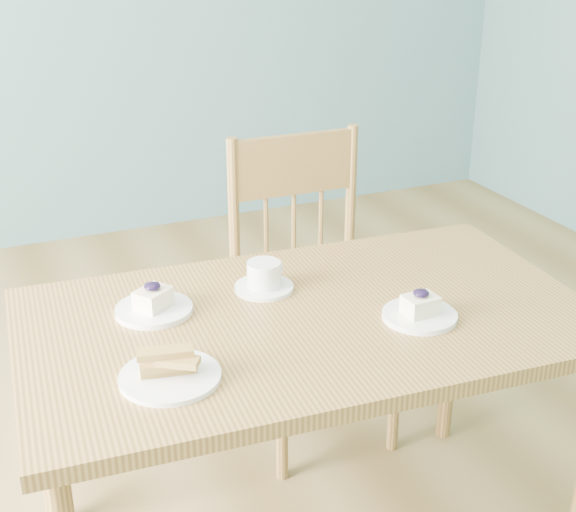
% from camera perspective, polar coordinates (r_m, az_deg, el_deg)
% --- Properties ---
extents(room, '(5.01, 5.01, 2.71)m').
position_cam_1_polar(room, '(1.58, -6.05, 14.76)').
color(room, olive).
rests_on(room, ground).
extents(dining_table, '(1.37, 0.84, 0.71)m').
position_cam_1_polar(dining_table, '(1.92, 1.38, -6.04)').
color(dining_table, '#A1773D').
rests_on(dining_table, ground).
extents(dining_chair, '(0.45, 0.43, 0.96)m').
position_cam_1_polar(dining_chair, '(2.49, 1.68, -2.48)').
color(dining_chair, '#A1773D').
rests_on(dining_chair, ground).
extents(cheesecake_plate_near, '(0.17, 0.17, 0.07)m').
position_cam_1_polar(cheesecake_plate_near, '(1.88, 9.36, -3.88)').
color(cheesecake_plate_near, white).
rests_on(cheesecake_plate_near, dining_table).
extents(cheesecake_plate_far, '(0.18, 0.18, 0.08)m').
position_cam_1_polar(cheesecake_plate_far, '(1.91, -9.53, -3.44)').
color(cheesecake_plate_far, white).
rests_on(cheesecake_plate_far, dining_table).
extents(coffee_cup, '(0.15, 0.15, 0.07)m').
position_cam_1_polar(coffee_cup, '(1.99, -1.70, -1.56)').
color(coffee_cup, white).
rests_on(coffee_cup, dining_table).
extents(biscotti_plate, '(0.21, 0.21, 0.07)m').
position_cam_1_polar(biscotti_plate, '(1.64, -8.41, -8.05)').
color(biscotti_plate, white).
rests_on(biscotti_plate, dining_table).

